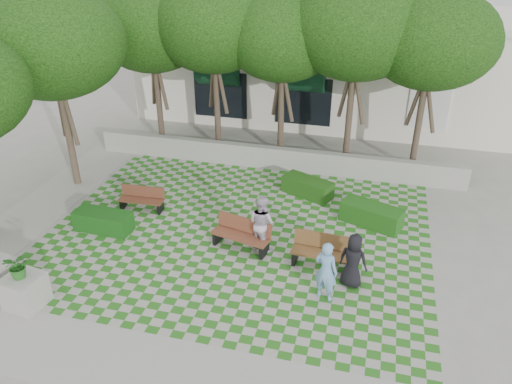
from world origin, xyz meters
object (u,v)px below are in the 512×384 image
(hedge_midright, at_px, (308,187))
(person_blue, at_px, (326,271))
(hedge_east, at_px, (371,215))
(bench_west, at_px, (142,199))
(person_dark, at_px, (353,261))
(bench_east, at_px, (324,252))
(bench_mid, at_px, (242,235))
(planter_front, at_px, (23,285))
(person_white, at_px, (262,223))
(hedge_west, at_px, (103,221))

(hedge_midright, distance_m, person_blue, 5.74)
(hedge_east, relative_size, person_blue, 1.14)
(bench_west, bearing_deg, person_dark, -20.52)
(bench_east, distance_m, bench_mid, 2.57)
(hedge_midright, height_order, planter_front, planter_front)
(bench_east, distance_m, hedge_east, 2.95)
(planter_front, height_order, person_white, person_white)
(planter_front, distance_m, person_dark, 8.66)
(hedge_east, xyz_separation_m, planter_front, (-8.50, -6.32, 0.30))
(hedge_midright, relative_size, person_white, 1.03)
(bench_west, xyz_separation_m, hedge_west, (-0.62, -1.54, -0.07))
(hedge_west, height_order, planter_front, planter_front)
(hedge_east, height_order, hedge_midright, hedge_east)
(hedge_midright, bearing_deg, person_blue, -76.18)
(bench_east, distance_m, hedge_west, 7.19)
(bench_mid, height_order, person_dark, person_dark)
(bench_east, relative_size, planter_front, 1.18)
(hedge_west, bearing_deg, planter_front, -91.33)
(bench_east, xyz_separation_m, bench_mid, (-2.56, 0.29, -0.01))
(bench_west, xyz_separation_m, person_blue, (6.78, -3.09, 0.48))
(hedge_west, bearing_deg, person_blue, -11.82)
(planter_front, distance_m, person_white, 6.70)
(hedge_east, height_order, planter_front, planter_front)
(person_blue, distance_m, person_dark, 0.98)
(bench_east, height_order, person_blue, person_blue)
(hedge_east, xyz_separation_m, person_white, (-3.18, -2.24, 0.55))
(bench_east, distance_m, person_blue, 1.48)
(person_white, bearing_deg, bench_west, 14.18)
(bench_mid, relative_size, person_blue, 1.09)
(hedge_east, height_order, person_dark, person_dark)
(bench_west, height_order, person_white, person_white)
(planter_front, bearing_deg, hedge_midright, 51.79)
(person_blue, relative_size, person_white, 0.98)
(bench_east, relative_size, bench_mid, 0.99)
(person_blue, bearing_deg, person_dark, -113.09)
(hedge_east, xyz_separation_m, person_blue, (-1.01, -4.09, 0.53))
(person_dark, bearing_deg, bench_west, -3.69)
(bench_west, distance_m, person_white, 4.79)
(hedge_midright, xyz_separation_m, person_white, (-0.81, -3.71, 0.57))
(hedge_midright, height_order, hedge_west, hedge_west)
(hedge_east, relative_size, hedge_midright, 1.08)
(bench_mid, relative_size, bench_west, 1.21)
(hedge_midright, height_order, person_blue, person_blue)
(bench_west, distance_m, hedge_west, 1.66)
(planter_front, xyz_separation_m, person_blue, (7.49, 2.23, 0.23))
(bench_mid, xyz_separation_m, planter_front, (-4.72, -3.93, 0.19))
(bench_east, height_order, hedge_west, bench_east)
(bench_west, height_order, person_dark, person_dark)
(hedge_west, bearing_deg, person_dark, -5.82)
(hedge_west, bearing_deg, hedge_east, 16.79)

